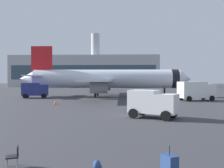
{
  "coord_description": "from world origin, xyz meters",
  "views": [
    {
      "loc": [
        -0.02,
        -2.56,
        3.62
      ],
      "look_at": [
        -1.35,
        28.9,
        3.0
      ],
      "focal_mm": 39.42,
      "sensor_mm": 36.0,
      "label": 1
    }
  ],
  "objects_px": {
    "cargo_van": "(152,102)",
    "safety_cone_near": "(156,94)",
    "rolling_suitcase": "(170,164)",
    "gate_chair": "(14,155)",
    "safety_cone_mid": "(95,94)",
    "safety_cone_far": "(55,102)",
    "traveller_backpack": "(97,166)",
    "fuel_truck": "(196,90)",
    "airplane_at_gate": "(105,79)",
    "service_truck": "(35,90)"
  },
  "relations": [
    {
      "from": "cargo_van",
      "to": "safety_cone_near",
      "type": "height_order",
      "value": "cargo_van"
    },
    {
      "from": "gate_chair",
      "to": "airplane_at_gate",
      "type": "bearing_deg",
      "value": 88.8
    },
    {
      "from": "fuel_truck",
      "to": "traveller_backpack",
      "type": "bearing_deg",
      "value": -112.45
    },
    {
      "from": "service_truck",
      "to": "safety_cone_near",
      "type": "height_order",
      "value": "service_truck"
    },
    {
      "from": "safety_cone_near",
      "to": "airplane_at_gate",
      "type": "bearing_deg",
      "value": -154.12
    },
    {
      "from": "safety_cone_far",
      "to": "fuel_truck",
      "type": "bearing_deg",
      "value": 18.55
    },
    {
      "from": "service_truck",
      "to": "rolling_suitcase",
      "type": "relative_size",
      "value": 4.69
    },
    {
      "from": "airplane_at_gate",
      "to": "safety_cone_mid",
      "type": "bearing_deg",
      "value": 123.82
    },
    {
      "from": "cargo_van",
      "to": "traveller_backpack",
      "type": "height_order",
      "value": "cargo_van"
    },
    {
      "from": "airplane_at_gate",
      "to": "safety_cone_far",
      "type": "xyz_separation_m",
      "value": [
        -5.98,
        -16.26,
        -3.33
      ]
    },
    {
      "from": "service_truck",
      "to": "cargo_van",
      "type": "relative_size",
      "value": 1.07
    },
    {
      "from": "safety_cone_near",
      "to": "rolling_suitcase",
      "type": "relative_size",
      "value": 0.62
    },
    {
      "from": "airplane_at_gate",
      "to": "cargo_van",
      "type": "height_order",
      "value": "airplane_at_gate"
    },
    {
      "from": "rolling_suitcase",
      "to": "safety_cone_near",
      "type": "bearing_deg",
      "value": 82.85
    },
    {
      "from": "rolling_suitcase",
      "to": "gate_chair",
      "type": "xyz_separation_m",
      "value": [
        -6.25,
        0.48,
        0.11
      ]
    },
    {
      "from": "service_truck",
      "to": "safety_cone_near",
      "type": "distance_m",
      "value": 26.4
    },
    {
      "from": "service_truck",
      "to": "cargo_van",
      "type": "xyz_separation_m",
      "value": [
        19.68,
        -23.69,
        -0.16
      ]
    },
    {
      "from": "airplane_at_gate",
      "to": "cargo_van",
      "type": "distance_m",
      "value": 28.61
    },
    {
      "from": "safety_cone_near",
      "to": "traveller_backpack",
      "type": "height_order",
      "value": "safety_cone_near"
    },
    {
      "from": "cargo_van",
      "to": "safety_cone_near",
      "type": "distance_m",
      "value": 33.64
    },
    {
      "from": "safety_cone_near",
      "to": "rolling_suitcase",
      "type": "bearing_deg",
      "value": -97.15
    },
    {
      "from": "airplane_at_gate",
      "to": "service_truck",
      "type": "bearing_deg",
      "value": -162.83
    },
    {
      "from": "service_truck",
      "to": "cargo_van",
      "type": "height_order",
      "value": "service_truck"
    },
    {
      "from": "fuel_truck",
      "to": "rolling_suitcase",
      "type": "height_order",
      "value": "fuel_truck"
    },
    {
      "from": "safety_cone_mid",
      "to": "rolling_suitcase",
      "type": "xyz_separation_m",
      "value": [
        7.92,
        -45.14,
        0.03
      ]
    },
    {
      "from": "traveller_backpack",
      "to": "gate_chair",
      "type": "relative_size",
      "value": 0.56
    },
    {
      "from": "rolling_suitcase",
      "to": "airplane_at_gate",
      "type": "bearing_deg",
      "value": 97.43
    },
    {
      "from": "safety_cone_mid",
      "to": "safety_cone_far",
      "type": "height_order",
      "value": "safety_cone_mid"
    },
    {
      "from": "fuel_truck",
      "to": "safety_cone_near",
      "type": "relative_size",
      "value": 9.41
    },
    {
      "from": "safety_cone_near",
      "to": "safety_cone_mid",
      "type": "distance_m",
      "value": 13.9
    },
    {
      "from": "airplane_at_gate",
      "to": "rolling_suitcase",
      "type": "xyz_separation_m",
      "value": [
        5.39,
        -41.35,
        -3.27
      ]
    },
    {
      "from": "service_truck",
      "to": "safety_cone_mid",
      "type": "relative_size",
      "value": 6.99
    },
    {
      "from": "cargo_van",
      "to": "safety_cone_far",
      "type": "xyz_separation_m",
      "value": [
        -12.35,
        11.53,
        -1.12
      ]
    },
    {
      "from": "airplane_at_gate",
      "to": "safety_cone_near",
      "type": "relative_size",
      "value": 52.16
    },
    {
      "from": "cargo_van",
      "to": "gate_chair",
      "type": "distance_m",
      "value": 14.98
    },
    {
      "from": "fuel_truck",
      "to": "safety_cone_mid",
      "type": "xyz_separation_m",
      "value": [
        -18.54,
        12.67,
        -1.41
      ]
    },
    {
      "from": "safety_cone_mid",
      "to": "gate_chair",
      "type": "bearing_deg",
      "value": -87.85
    },
    {
      "from": "airplane_at_gate",
      "to": "safety_cone_near",
      "type": "height_order",
      "value": "airplane_at_gate"
    },
    {
      "from": "safety_cone_mid",
      "to": "safety_cone_far",
      "type": "relative_size",
      "value": 1.12
    },
    {
      "from": "rolling_suitcase",
      "to": "fuel_truck",
      "type": "bearing_deg",
      "value": 71.9
    },
    {
      "from": "traveller_backpack",
      "to": "gate_chair",
      "type": "xyz_separation_m",
      "value": [
        -3.47,
        0.41,
        0.27
      ]
    },
    {
      "from": "safety_cone_near",
      "to": "gate_chair",
      "type": "height_order",
      "value": "gate_chair"
    },
    {
      "from": "fuel_truck",
      "to": "safety_cone_far",
      "type": "xyz_separation_m",
      "value": [
        -21.98,
        -7.37,
        -1.45
      ]
    },
    {
      "from": "rolling_suitcase",
      "to": "gate_chair",
      "type": "relative_size",
      "value": 1.28
    },
    {
      "from": "service_truck",
      "to": "safety_cone_near",
      "type": "xyz_separation_m",
      "value": [
        24.57,
        9.57,
        -1.27
      ]
    },
    {
      "from": "gate_chair",
      "to": "safety_cone_near",
      "type": "bearing_deg",
      "value": 75.34
    },
    {
      "from": "service_truck",
      "to": "traveller_backpack",
      "type": "height_order",
      "value": "service_truck"
    },
    {
      "from": "airplane_at_gate",
      "to": "fuel_truck",
      "type": "distance_m",
      "value": 18.4
    },
    {
      "from": "cargo_van",
      "to": "safety_cone_near",
      "type": "relative_size",
      "value": 7.07
    },
    {
      "from": "rolling_suitcase",
      "to": "service_truck",
      "type": "bearing_deg",
      "value": 116.65
    }
  ]
}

